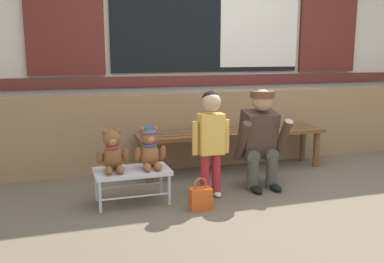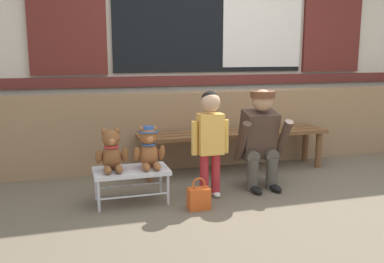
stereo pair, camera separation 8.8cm
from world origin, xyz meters
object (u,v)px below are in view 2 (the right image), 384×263
(teddy_bear_plain, at_px, (112,152))
(child_standing, at_px, (210,132))
(small_display_bench, at_px, (131,173))
(teddy_bear_with_hat, at_px, (149,148))
(wooden_bench_long, at_px, (234,138))
(adult_crouching, at_px, (260,138))
(handbag_on_ground, at_px, (199,198))

(teddy_bear_plain, bearing_deg, child_standing, -3.67)
(small_display_bench, height_order, teddy_bear_with_hat, teddy_bear_with_hat)
(teddy_bear_with_hat, bearing_deg, teddy_bear_plain, -179.87)
(teddy_bear_with_hat, bearing_deg, child_standing, -5.91)
(wooden_bench_long, xyz_separation_m, teddy_bear_with_hat, (-1.07, -0.68, 0.10))
(teddy_bear_plain, distance_m, adult_crouching, 1.41)
(child_standing, bearing_deg, small_display_bench, 175.61)
(small_display_bench, relative_size, child_standing, 0.67)
(small_display_bench, relative_size, adult_crouching, 0.67)
(teddy_bear_plain, distance_m, teddy_bear_with_hat, 0.32)
(wooden_bench_long, xyz_separation_m, adult_crouching, (0.02, -0.60, 0.11))
(wooden_bench_long, relative_size, teddy_bear_plain, 5.78)
(teddy_bear_plain, height_order, adult_crouching, adult_crouching)
(wooden_bench_long, relative_size, child_standing, 2.19)
(small_display_bench, distance_m, teddy_bear_with_hat, 0.26)
(wooden_bench_long, height_order, teddy_bear_with_hat, teddy_bear_with_hat)
(wooden_bench_long, bearing_deg, handbag_on_ground, -125.65)
(adult_crouching, distance_m, handbag_on_ground, 0.93)
(handbag_on_ground, bearing_deg, teddy_bear_plain, 154.38)
(small_display_bench, relative_size, handbag_on_ground, 2.35)
(teddy_bear_plain, xyz_separation_m, child_standing, (0.86, -0.05, 0.13))
(teddy_bear_plain, relative_size, child_standing, 0.38)
(adult_crouching, bearing_deg, child_standing, -166.23)
(teddy_bear_plain, xyz_separation_m, handbag_on_ground, (0.67, -0.32, -0.37))
(adult_crouching, xyz_separation_m, handbag_on_ground, (-0.74, -0.40, -0.38))
(child_standing, bearing_deg, handbag_on_ground, -125.07)
(teddy_bear_with_hat, xyz_separation_m, handbag_on_ground, (0.35, -0.32, -0.38))
(handbag_on_ground, bearing_deg, wooden_bench_long, 54.35)
(small_display_bench, bearing_deg, teddy_bear_plain, 179.49)
(small_display_bench, height_order, teddy_bear_plain, teddy_bear_plain)
(teddy_bear_with_hat, relative_size, adult_crouching, 0.38)
(wooden_bench_long, distance_m, handbag_on_ground, 1.27)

